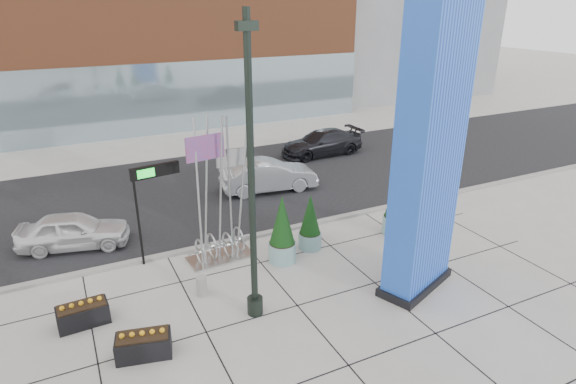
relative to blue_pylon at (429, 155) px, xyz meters
name	(u,v)px	position (x,y,z in m)	size (l,w,h in m)	color
ground	(256,297)	(-5.12, 1.71, -4.64)	(160.00, 160.00, 0.00)	#9E9991
street_asphalt	(180,194)	(-5.12, 11.71, -4.63)	(80.00, 12.00, 0.02)	black
curb_edge	(217,244)	(-5.12, 5.71, -4.58)	(80.00, 0.30, 0.12)	gray
tower_podium	(130,50)	(-4.12, 28.71, 0.86)	(34.00, 10.00, 11.00)	brown
tower_glass_front	(147,100)	(-4.12, 23.91, -2.14)	(34.00, 0.60, 5.00)	#8CA5B2
building_grey_parking	(368,0)	(20.88, 33.71, 4.36)	(20.00, 18.00, 18.00)	slate
blue_pylon	(429,155)	(0.00, 0.00, 0.00)	(3.15, 2.24, 9.61)	#0B28AF
lamp_post	(252,205)	(-5.47, 0.94, -1.00)	(0.57, 0.49, 8.91)	black
public_art_sculpture	(219,223)	(-5.31, 4.70, -3.21)	(2.49, 1.39, 5.47)	#B3B6B8
concrete_bollard	(202,286)	(-6.67, 2.62, -4.30)	(0.35, 0.35, 0.69)	gray
overhead_street_sign	(152,181)	(-7.39, 5.51, -1.46)	(1.75, 0.40, 3.70)	black
round_planter_east	(397,205)	(1.88, 3.51, -3.37)	(1.07, 1.07, 2.68)	#7DA8A8
round_planter_mid	(310,223)	(-1.92, 3.94, -3.58)	(0.90, 0.90, 2.25)	#7DA8A8
round_planter_west	(282,231)	(-3.32, 3.51, -3.41)	(1.04, 1.04, 2.60)	#7DA8A8
box_planter_north	(83,313)	(-10.29, 2.71, -4.28)	(1.49, 0.80, 0.80)	black
box_planter_south	(144,344)	(-8.92, 0.51, -4.27)	(1.59, 1.04, 0.81)	black
car_white_west	(74,231)	(-10.16, 8.01, -3.94)	(1.66, 4.13, 1.41)	white
car_silver_mid	(269,176)	(-0.89, 10.21, -3.85)	(1.69, 4.84, 1.59)	#A7A9AF
car_dark_east	(322,143)	(4.54, 14.30, -3.88)	(2.13, 5.24, 1.52)	black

